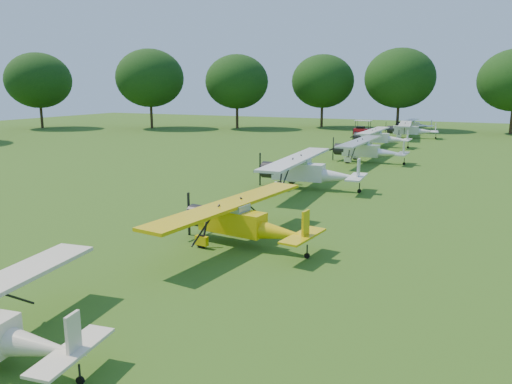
% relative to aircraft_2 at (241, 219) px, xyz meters
% --- Properties ---
extents(ground, '(160.00, 160.00, 0.00)m').
position_rel_aircraft_2_xyz_m(ground, '(-1.61, 7.30, -1.20)').
color(ground, '#1E4C13').
rests_on(ground, ground).
extents(tree_belt, '(137.36, 130.27, 14.52)m').
position_rel_aircraft_2_xyz_m(tree_belt, '(1.96, 7.47, 6.83)').
color(tree_belt, '#302412').
rests_on(tree_belt, ground).
extents(aircraft_2, '(6.61, 10.49, 2.06)m').
position_rel_aircraft_2_xyz_m(aircraft_2, '(0.00, 0.00, 0.00)').
color(aircraft_2, '#DFBB09').
rests_on(aircraft_2, ground).
extents(aircraft_3, '(7.46, 11.87, 2.34)m').
position_rel_aircraft_2_xyz_m(aircraft_3, '(-1.52, 13.03, 0.16)').
color(aircraft_3, silver).
rests_on(aircraft_3, ground).
extents(aircraft_4, '(7.00, 11.12, 2.20)m').
position_rel_aircraft_2_xyz_m(aircraft_4, '(-0.46, 26.91, 0.08)').
color(aircraft_4, white).
rests_on(aircraft_4, ground).
extents(aircraft_5, '(6.76, 10.74, 2.12)m').
position_rel_aircraft_2_xyz_m(aircraft_5, '(-1.83, 39.60, 0.04)').
color(aircraft_5, silver).
rests_on(aircraft_5, ground).
extents(aircraft_6, '(6.96, 11.05, 2.17)m').
position_rel_aircraft_2_xyz_m(aircraft_6, '(-0.04, 51.39, 0.06)').
color(aircraft_6, silver).
rests_on(aircraft_6, ground).
extents(aircraft_7, '(5.75, 9.15, 1.80)m').
position_rel_aircraft_2_xyz_m(aircraft_7, '(-1.19, 63.66, -0.15)').
color(aircraft_7, white).
rests_on(aircraft_7, ground).
extents(golf_cart, '(2.52, 1.64, 2.08)m').
position_rel_aircraft_2_xyz_m(golf_cart, '(-6.97, 53.61, -0.51)').
color(golf_cart, '#AC0C16').
rests_on(golf_cart, ground).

